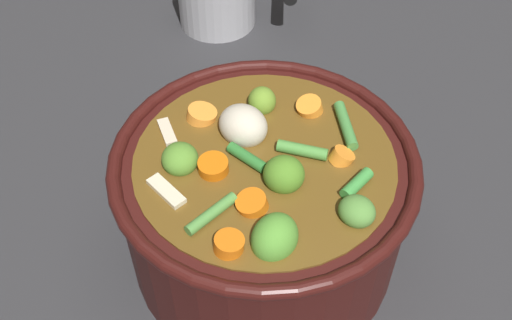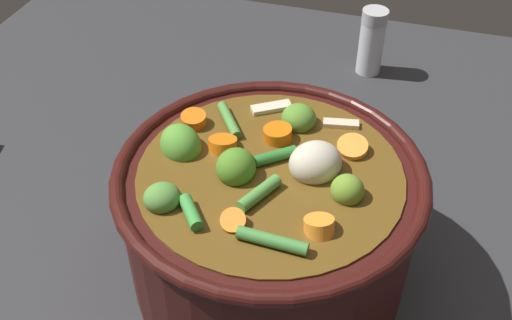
# 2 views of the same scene
# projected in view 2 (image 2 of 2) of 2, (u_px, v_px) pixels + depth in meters

# --- Properties ---
(ground_plane) EXTENTS (1.10, 1.10, 0.00)m
(ground_plane) POSITION_uv_depth(u_px,v_px,m) (268.00, 271.00, 0.60)
(ground_plane) COLOR #2D2D30
(cooking_pot) EXTENTS (0.27, 0.27, 0.16)m
(cooking_pot) POSITION_uv_depth(u_px,v_px,m) (269.00, 221.00, 0.55)
(cooking_pot) COLOR #38110F
(cooking_pot) RESTS_ON ground_plane
(salt_shaker) EXTENTS (0.04, 0.04, 0.09)m
(salt_shaker) POSITION_uv_depth(u_px,v_px,m) (372.00, 41.00, 0.84)
(salt_shaker) COLOR silver
(salt_shaker) RESTS_ON ground_plane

